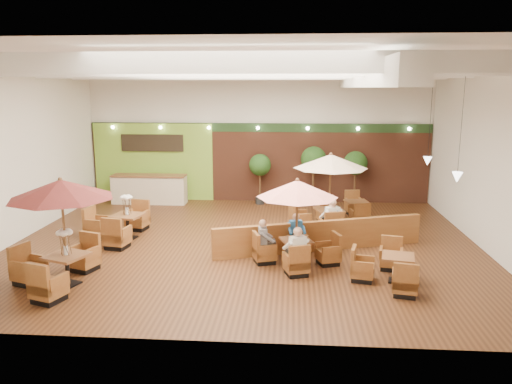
# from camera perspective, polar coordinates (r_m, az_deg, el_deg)

# --- Properties ---
(room) EXTENTS (14.04, 14.00, 5.52)m
(room) POSITION_cam_1_polar(r_m,az_deg,el_deg) (15.75, 0.00, 8.14)
(room) COLOR #381E0F
(room) RESTS_ON ground
(service_counter) EXTENTS (3.00, 0.75, 1.18)m
(service_counter) POSITION_cam_1_polar(r_m,az_deg,el_deg) (20.80, -12.09, 0.31)
(service_counter) COLOR beige
(service_counter) RESTS_ON ground
(booth_divider) EXTENTS (6.08, 2.26, 0.88)m
(booth_divider) POSITION_cam_1_polar(r_m,az_deg,el_deg) (14.61, 7.38, -4.98)
(booth_divider) COLOR brown
(booth_divider) RESTS_ON ground
(table_0) EXTENTS (2.58, 2.72, 2.63)m
(table_0) POSITION_cam_1_polar(r_m,az_deg,el_deg) (12.49, -21.50, -1.81)
(table_0) COLOR brown
(table_0) RESTS_ON ground
(table_1) EXTENTS (2.41, 2.41, 2.34)m
(table_1) POSITION_cam_1_polar(r_m,az_deg,el_deg) (13.15, 4.70, -1.53)
(table_1) COLOR brown
(table_1) RESTS_ON ground
(table_2) EXTENTS (2.53, 2.66, 2.61)m
(table_2) POSITION_cam_1_polar(r_m,az_deg,el_deg) (16.29, 8.27, 1.94)
(table_2) COLOR brown
(table_2) RESTS_ON ground
(table_3) EXTENTS (1.87, 2.71, 1.55)m
(table_3) POSITION_cam_1_polar(r_m,az_deg,el_deg) (16.21, -15.32, -3.58)
(table_3) COLOR brown
(table_3) RESTS_ON ground
(table_4) EXTENTS (1.61, 2.33, 0.84)m
(table_4) POSITION_cam_1_polar(r_m,az_deg,el_deg) (12.70, 14.76, -8.51)
(table_4) COLOR brown
(table_4) RESTS_ON ground
(table_5) EXTENTS (0.91, 2.41, 0.87)m
(table_5) POSITION_cam_1_polar(r_m,az_deg,el_deg) (18.17, 11.41, -2.13)
(table_5) COLOR brown
(table_5) RESTS_ON ground
(topiary_0) EXTENTS (0.88, 0.88, 2.05)m
(topiary_0) POSITION_cam_1_polar(r_m,az_deg,el_deg) (20.05, 0.46, 2.88)
(topiary_0) COLOR black
(topiary_0) RESTS_ON ground
(topiary_1) EXTENTS (1.02, 1.02, 2.37)m
(topiary_1) POSITION_cam_1_polar(r_m,az_deg,el_deg) (19.99, 6.60, 3.47)
(topiary_1) COLOR black
(topiary_1) RESTS_ON ground
(topiary_2) EXTENTS (0.94, 0.94, 2.19)m
(topiary_2) POSITION_cam_1_polar(r_m,az_deg,el_deg) (20.15, 11.29, 3.02)
(topiary_2) COLOR black
(topiary_2) RESTS_ON ground
(diner_0) EXTENTS (0.45, 0.43, 0.81)m
(diner_0) POSITION_cam_1_polar(r_m,az_deg,el_deg) (12.56, 4.67, -6.19)
(diner_0) COLOR white
(diner_0) RESTS_ON ground
(diner_1) EXTENTS (0.38, 0.34, 0.71)m
(diner_1) POSITION_cam_1_polar(r_m,az_deg,el_deg) (14.20, 4.61, -4.22)
(diner_1) COLOR #296BB5
(diner_1) RESTS_ON ground
(diner_2) EXTENTS (0.33, 0.39, 0.75)m
(diner_2) POSITION_cam_1_polar(r_m,az_deg,el_deg) (13.40, 0.98, -5.11)
(diner_2) COLOR slate
(diner_2) RESTS_ON ground
(diner_3) EXTENTS (0.37, 0.32, 0.72)m
(diner_3) POSITION_cam_1_polar(r_m,az_deg,el_deg) (15.61, 8.62, -2.83)
(diner_3) COLOR #296BB5
(diner_3) RESTS_ON ground
(diner_4) EXTENTS (0.47, 0.44, 0.85)m
(diner_4) POSITION_cam_1_polar(r_m,az_deg,el_deg) (15.59, 8.62, -2.65)
(diner_4) COLOR white
(diner_4) RESTS_ON ground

